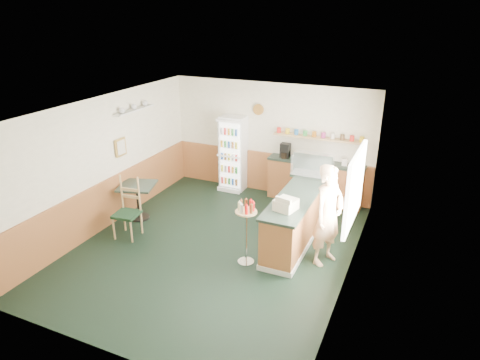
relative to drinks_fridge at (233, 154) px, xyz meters
The scene contains 13 objects.
ground 3.03m from the drinks_fridge, 72.16° to the right, with size 6.00×6.00×0.00m, color black.
room_envelope 2.19m from the drinks_fridge, 71.93° to the right, with size 5.04×6.02×2.72m.
service_counter 2.82m from the drinks_fridge, 36.73° to the right, with size 0.68×3.01×1.01m.
back_counter 2.11m from the drinks_fridge, ahead, with size 2.24×0.42×1.69m.
drinks_fridge is the anchor object (origin of this frame).
display_case 2.42m from the drinks_fridge, 21.39° to the right, with size 0.83×0.43×0.47m.
cash_register 3.44m from the drinks_fridge, 49.53° to the right, with size 0.34×0.35×0.20m, color beige.
shopkeeper 3.77m from the drinks_fridge, 38.99° to the right, with size 0.62×0.45×1.86m, color tan.
condiment_stand 3.41m from the drinks_fridge, 61.26° to the right, with size 0.39×0.39×1.20m.
newspaper_rack 2.54m from the drinks_fridge, 41.31° to the right, with size 0.09×0.43×0.51m.
cafe_table 2.63m from the drinks_fridge, 116.60° to the right, with size 0.91×0.91×0.79m.
cafe_chair 3.12m from the drinks_fridge, 106.77° to the right, with size 0.51×0.51×1.23m.
dog_doorstop 2.83m from the drinks_fridge, 49.25° to the right, with size 0.24×0.31×0.29m.
Camera 1 is at (3.35, -6.35, 4.30)m, focal length 32.00 mm.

